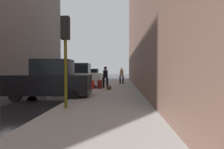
% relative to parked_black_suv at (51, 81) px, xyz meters
% --- Properties ---
extents(ground_plane, '(120.00, 120.00, 0.00)m').
position_rel_parked_black_suv_xyz_m(ground_plane, '(-2.65, 0.49, -1.03)').
color(ground_plane, black).
extents(sidewalk, '(4.00, 40.00, 0.15)m').
position_rel_parked_black_suv_xyz_m(sidewalk, '(3.35, 0.49, -0.96)').
color(sidewalk, gray).
rests_on(sidewalk, ground_plane).
extents(parked_black_suv, '(4.67, 2.20, 2.25)m').
position_rel_parked_black_suv_xyz_m(parked_black_suv, '(0.00, 0.00, 0.00)').
color(parked_black_suv, black).
rests_on(parked_black_suv, ground_plane).
extents(parked_white_van, '(4.63, 2.13, 2.25)m').
position_rel_parked_black_suv_xyz_m(parked_white_van, '(0.00, 5.69, 0.00)').
color(parked_white_van, silver).
rests_on(parked_white_van, ground_plane).
extents(parked_silver_sedan, '(4.25, 2.15, 1.79)m').
position_rel_parked_black_suv_xyz_m(parked_silver_sedan, '(0.00, 12.39, -0.18)').
color(parked_silver_sedan, '#B7BABF').
rests_on(parked_silver_sedan, ground_plane).
extents(fire_hydrant, '(0.42, 0.22, 0.70)m').
position_rel_parked_black_suv_xyz_m(fire_hydrant, '(1.80, 3.83, -0.54)').
color(fire_hydrant, red).
rests_on(fire_hydrant, sidewalk).
extents(traffic_light, '(0.32, 0.32, 3.60)m').
position_rel_parked_black_suv_xyz_m(traffic_light, '(1.85, -3.02, 1.73)').
color(traffic_light, '#514C0F').
rests_on(traffic_light, sidewalk).
extents(pedestrian_with_fedora, '(0.53, 0.49, 1.78)m').
position_rel_parked_black_suv_xyz_m(pedestrian_with_fedora, '(2.70, 4.94, 0.10)').
color(pedestrian_with_fedora, black).
rests_on(pedestrian_with_fedora, sidewalk).
extents(pedestrian_in_tan_coat, '(0.51, 0.41, 1.71)m').
position_rel_parked_black_suv_xyz_m(pedestrian_in_tan_coat, '(4.08, 9.37, 0.07)').
color(pedestrian_in_tan_coat, black).
rests_on(pedestrian_in_tan_coat, sidewalk).
extents(rolling_suitcase, '(0.43, 0.60, 1.04)m').
position_rel_parked_black_suv_xyz_m(rolling_suitcase, '(2.31, 4.20, -0.54)').
color(rolling_suitcase, '#591414').
rests_on(rolling_suitcase, sidewalk).
extents(duffel_bag, '(0.32, 0.44, 0.28)m').
position_rel_parked_black_suv_xyz_m(duffel_bag, '(3.12, 3.51, -0.74)').
color(duffel_bag, '#472D19').
rests_on(duffel_bag, sidewalk).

